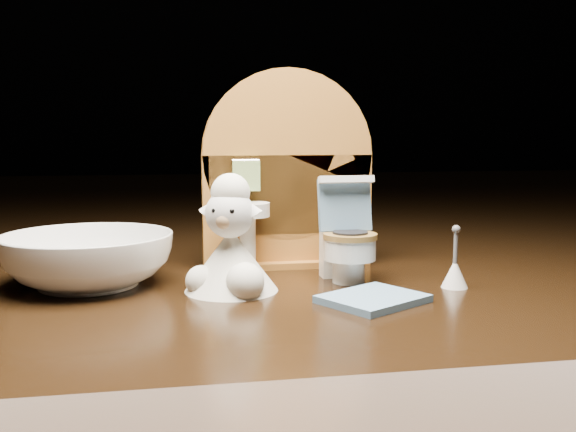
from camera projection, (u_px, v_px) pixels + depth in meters
The scene contains 6 objects.
backdrop_panel at pixel (286, 181), 0.49m from camera, with size 0.13×0.05×0.15m.
toy_toilet at pixel (346, 242), 0.45m from camera, with size 0.04×0.05×0.07m.
bath_mat at pixel (373, 299), 0.39m from camera, with size 0.06×0.05×0.00m, color #5B809F.
toilet_brush at pixel (455, 271), 0.43m from camera, with size 0.02×0.02×0.04m.
plush_lamb at pixel (231, 250), 0.41m from camera, with size 0.06×0.06×0.08m.
ceramic_bowl at pixel (88, 260), 0.43m from camera, with size 0.11×0.11×0.04m, color white.
Camera 1 is at (-0.09, -0.42, 0.10)m, focal length 40.00 mm.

